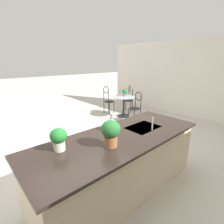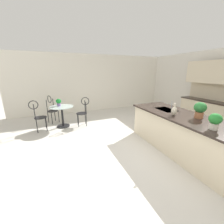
{
  "view_description": "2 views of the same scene",
  "coord_description": "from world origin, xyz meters",
  "px_view_note": "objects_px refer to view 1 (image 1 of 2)",
  "views": [
    {
      "loc": [
        1.96,
        2.52,
        2.01
      ],
      "look_at": [
        -0.52,
        -0.23,
        0.89
      ],
      "focal_mm": 27.66,
      "sensor_mm": 36.0,
      "label": 1
    },
    {
      "loc": [
        2.62,
        -1.92,
        1.91
      ],
      "look_at": [
        -0.65,
        -0.58,
        0.9
      ],
      "focal_mm": 22.63,
      "sensor_mm": 36.0,
      "label": 2
    }
  ],
  "objects_px": {
    "bistro_table": "(124,105)",
    "potted_plant_counter_near": "(111,132)",
    "potted_plant_on_table": "(125,92)",
    "chair_near_window": "(108,98)",
    "chair_by_island": "(136,106)",
    "potted_plant_counter_far": "(59,138)",
    "chair_toward_desk": "(129,97)",
    "vase_on_counter": "(112,124)"
  },
  "relations": [
    {
      "from": "potted_plant_on_table",
      "to": "potted_plant_counter_near",
      "type": "bearing_deg",
      "value": 41.45
    },
    {
      "from": "chair_near_window",
      "to": "chair_by_island",
      "type": "relative_size",
      "value": 1.0
    },
    {
      "from": "chair_near_window",
      "to": "chair_toward_desk",
      "type": "relative_size",
      "value": 1.0
    },
    {
      "from": "chair_near_window",
      "to": "vase_on_counter",
      "type": "xyz_separation_m",
      "value": [
        2.58,
        3.1,
        0.46
      ]
    },
    {
      "from": "bistro_table",
      "to": "chair_by_island",
      "type": "distance_m",
      "value": 0.74
    },
    {
      "from": "bistro_table",
      "to": "chair_toward_desk",
      "type": "xyz_separation_m",
      "value": [
        -0.63,
        -0.34,
        0.13
      ]
    },
    {
      "from": "bistro_table",
      "to": "potted_plant_counter_near",
      "type": "relative_size",
      "value": 2.25
    },
    {
      "from": "chair_toward_desk",
      "to": "potted_plant_counter_near",
      "type": "xyz_separation_m",
      "value": [
        3.69,
        3.06,
        0.55
      ]
    },
    {
      "from": "chair_toward_desk",
      "to": "vase_on_counter",
      "type": "xyz_separation_m",
      "value": [
        3.34,
        2.69,
        0.46
      ]
    },
    {
      "from": "chair_by_island",
      "to": "vase_on_counter",
      "type": "height_order",
      "value": "vase_on_counter"
    },
    {
      "from": "chair_toward_desk",
      "to": "potted_plant_counter_near",
      "type": "distance_m",
      "value": 4.83
    },
    {
      "from": "chair_near_window",
      "to": "vase_on_counter",
      "type": "relative_size",
      "value": 3.62
    },
    {
      "from": "chair_by_island",
      "to": "vase_on_counter",
      "type": "distance_m",
      "value": 3.07
    },
    {
      "from": "chair_toward_desk",
      "to": "potted_plant_counter_far",
      "type": "xyz_separation_m",
      "value": [
        4.24,
        2.71,
        0.52
      ]
    },
    {
      "from": "bistro_table",
      "to": "potted_plant_counter_far",
      "type": "distance_m",
      "value": 4.37
    },
    {
      "from": "chair_near_window",
      "to": "potted_plant_counter_near",
      "type": "xyz_separation_m",
      "value": [
        2.93,
        3.47,
        0.55
      ]
    },
    {
      "from": "chair_toward_desk",
      "to": "potted_plant_counter_far",
      "type": "height_order",
      "value": "potted_plant_counter_far"
    },
    {
      "from": "potted_plant_counter_near",
      "to": "potted_plant_counter_far",
      "type": "bearing_deg",
      "value": -32.47
    },
    {
      "from": "bistro_table",
      "to": "potted_plant_on_table",
      "type": "relative_size",
      "value": 3.13
    },
    {
      "from": "chair_near_window",
      "to": "vase_on_counter",
      "type": "distance_m",
      "value": 4.06
    },
    {
      "from": "potted_plant_counter_near",
      "to": "potted_plant_on_table",
      "type": "bearing_deg",
      "value": -138.55
    },
    {
      "from": "potted_plant_on_table",
      "to": "vase_on_counter",
      "type": "relative_size",
      "value": 0.89
    },
    {
      "from": "chair_toward_desk",
      "to": "vase_on_counter",
      "type": "height_order",
      "value": "vase_on_counter"
    },
    {
      "from": "chair_toward_desk",
      "to": "chair_near_window",
      "type": "bearing_deg",
      "value": -28.13
    },
    {
      "from": "potted_plant_counter_near",
      "to": "potted_plant_counter_far",
      "type": "xyz_separation_m",
      "value": [
        0.55,
        -0.35,
        -0.04
      ]
    },
    {
      "from": "bistro_table",
      "to": "chair_toward_desk",
      "type": "height_order",
      "value": "chair_toward_desk"
    },
    {
      "from": "potted_plant_on_table",
      "to": "chair_by_island",
      "type": "bearing_deg",
      "value": 70.82
    },
    {
      "from": "chair_near_window",
      "to": "potted_plant_on_table",
      "type": "relative_size",
      "value": 4.08
    },
    {
      "from": "vase_on_counter",
      "to": "chair_toward_desk",
      "type": "bearing_deg",
      "value": -141.13
    },
    {
      "from": "bistro_table",
      "to": "vase_on_counter",
      "type": "distance_m",
      "value": 3.64
    },
    {
      "from": "bistro_table",
      "to": "chair_by_island",
      "type": "xyz_separation_m",
      "value": [
        0.16,
        0.71,
        0.13
      ]
    },
    {
      "from": "chair_near_window",
      "to": "chair_toward_desk",
      "type": "bearing_deg",
      "value": 151.87
    },
    {
      "from": "potted_plant_counter_near",
      "to": "chair_by_island",
      "type": "bearing_deg",
      "value": -145.21
    },
    {
      "from": "chair_by_island",
      "to": "chair_toward_desk",
      "type": "distance_m",
      "value": 1.31
    },
    {
      "from": "bistro_table",
      "to": "chair_near_window",
      "type": "xyz_separation_m",
      "value": [
        0.13,
        -0.74,
        0.13
      ]
    },
    {
      "from": "vase_on_counter",
      "to": "chair_by_island",
      "type": "bearing_deg",
      "value": -147.21
    },
    {
      "from": "potted_plant_on_table",
      "to": "chair_toward_desk",
      "type": "bearing_deg",
      "value": -153.18
    },
    {
      "from": "chair_by_island",
      "to": "potted_plant_on_table",
      "type": "xyz_separation_m",
      "value": [
        -0.27,
        -0.79,
        0.31
      ]
    },
    {
      "from": "chair_by_island",
      "to": "potted_plant_counter_near",
      "type": "xyz_separation_m",
      "value": [
        2.9,
        2.02,
        0.55
      ]
    },
    {
      "from": "bistro_table",
      "to": "potted_plant_counter_far",
      "type": "relative_size",
      "value": 2.72
    },
    {
      "from": "chair_near_window",
      "to": "potted_plant_on_table",
      "type": "height_order",
      "value": "chair_near_window"
    },
    {
      "from": "potted_plant_on_table",
      "to": "bistro_table",
      "type": "bearing_deg",
      "value": 32.99
    }
  ]
}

